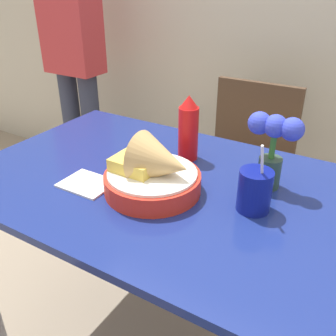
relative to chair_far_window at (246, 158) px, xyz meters
name	(u,v)px	position (x,y,z in m)	size (l,w,h in m)	color
dining_table	(178,213)	(0.04, -0.73, 0.13)	(1.30, 0.78, 0.75)	navy
chair_far_window	(246,158)	(0.00, 0.00, 0.00)	(0.40, 0.40, 0.86)	#473323
food_basket	(155,173)	(0.01, -0.80, 0.29)	(0.27, 0.27, 0.17)	red
ketchup_bottle	(188,129)	(-0.02, -0.56, 0.34)	(0.06, 0.06, 0.22)	red
drink_cup	(254,192)	(0.27, -0.74, 0.28)	(0.09, 0.09, 0.20)	navy
flower_vase	(273,142)	(0.27, -0.61, 0.37)	(0.15, 0.07, 0.22)	#2D4738
napkin	(87,184)	(-0.19, -0.87, 0.23)	(0.15, 0.12, 0.01)	white
person_standing	(73,46)	(-1.06, 0.02, 0.42)	(0.32, 0.18, 1.62)	#2D3347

